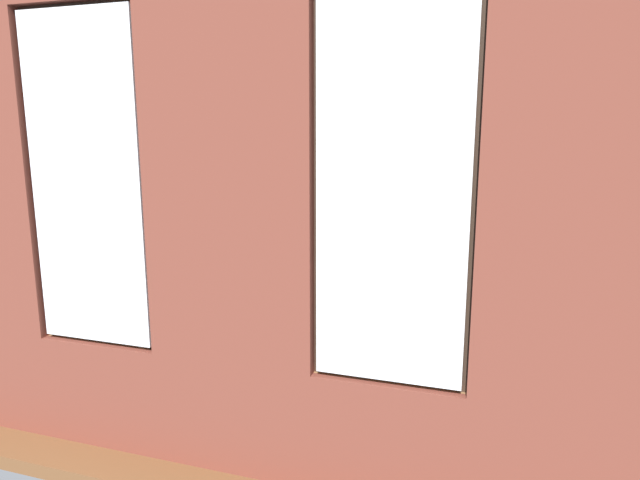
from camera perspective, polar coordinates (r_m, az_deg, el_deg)
ground_plane at (r=6.12m, az=2.36°, el=-9.78°), size 6.24×5.81×0.10m
brick_wall_with_windows at (r=3.41m, az=-9.06°, el=0.86°), size 5.64×0.30×3.17m
white_wall_right at (r=6.86m, az=-21.03°, el=5.83°), size 0.10×4.81×3.17m
couch_by_window at (r=4.38m, az=-5.96°, el=-13.33°), size 1.89×0.87×0.80m
couch_left at (r=5.56m, az=23.35°, el=-8.79°), size 0.88×1.74×0.80m
coffee_table at (r=6.01m, az=-1.88°, el=-5.63°), size 1.46×0.78×0.45m
cup_ceramic at (r=5.99m, az=-1.89°, el=-4.72°), size 0.08×0.08×0.09m
candle_jar at (r=5.84m, az=-1.27°, el=-4.95°), size 0.08×0.08×0.13m
table_plant_small at (r=6.12m, az=-3.19°, el=-3.64°), size 0.14×0.14×0.23m
remote_gray at (r=6.05m, az=-6.19°, el=-4.94°), size 0.16×0.15×0.02m
remote_silver at (r=6.00m, az=2.18°, el=-5.02°), size 0.18×0.11×0.02m
media_console at (r=6.94m, az=-18.12°, el=-4.84°), size 1.24×0.42×0.58m
tv_flatscreen at (r=6.78m, az=-18.48°, el=1.03°), size 1.22×0.20×0.86m
papasan_chair at (r=7.50m, az=3.05°, el=-1.97°), size 1.03×1.03×0.67m
potted_plant_corner_near_left at (r=7.56m, az=23.38°, el=0.05°), size 1.02×1.01×1.29m
potted_plant_beside_window_right at (r=5.05m, az=-24.16°, el=-6.21°), size 0.74×0.81×1.18m
potted_plant_between_couches at (r=3.98m, az=13.32°, el=-11.13°), size 0.87×0.91×1.19m
potted_plant_foreground_right at (r=8.38m, az=-8.47°, el=1.06°), size 1.06×0.99×1.42m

